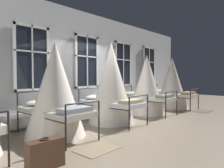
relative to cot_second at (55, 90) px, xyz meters
name	(u,v)px	position (x,y,z in m)	size (l,w,h in m)	color
ground	(117,123)	(1.95, -0.21, -1.06)	(22.55, 22.55, 0.00)	gray
back_wall_with_windows	(85,65)	(1.95, 1.23, 0.69)	(12.27, 0.10, 3.51)	silver
window_bank	(87,86)	(1.95, 1.11, -0.02)	(8.67, 0.10, 2.67)	black
cot_second	(55,90)	(0.00, 0.00, 0.00)	(1.38, 2.01, 2.19)	black
cot_third	(111,84)	(1.92, 0.00, 0.09)	(1.38, 2.01, 2.38)	black
cot_fourth	(146,85)	(3.89, 0.03, -0.01)	(1.38, 2.03, 2.16)	black
cot_fifth	(172,83)	(5.78, -0.04, 0.00)	(1.38, 2.01, 2.19)	black
rug_second	(97,149)	(0.03, -1.37, -1.06)	(0.80, 0.56, 0.01)	#8E7A5B
rug_fifth	(203,111)	(5.79, -1.37, -1.06)	(0.80, 0.56, 0.01)	brown
suitcase_dark	(45,154)	(-1.07, -1.39, -0.84)	(0.57, 0.23, 0.47)	#472D1E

